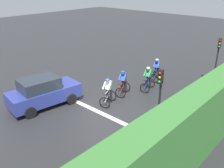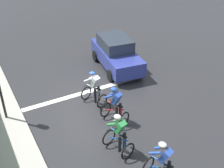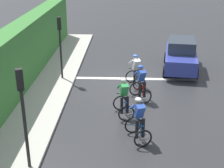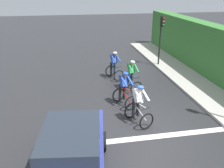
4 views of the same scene
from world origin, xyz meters
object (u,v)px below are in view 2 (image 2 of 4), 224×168
object	(u,v)px
cyclist_second	(119,135)
cyclist_fourth	(94,89)
cyclist_lead	(163,164)
car_navy	(116,53)
cyclist_mid	(115,106)

from	to	relation	value
cyclist_second	cyclist_fourth	size ratio (longest dim) A/B	1.00
cyclist_lead	car_navy	world-z (taller)	car_navy
cyclist_lead	cyclist_mid	xyz separation A→B (m)	(-0.22, -3.53, 0.00)
cyclist_lead	cyclist_fourth	size ratio (longest dim) A/B	1.00
cyclist_fourth	car_navy	bearing A→B (deg)	-134.81
cyclist_lead	car_navy	xyz separation A→B (m)	(-2.67, -7.82, 0.08)
cyclist_lead	cyclist_mid	bearing A→B (deg)	-93.57
cyclist_lead	cyclist_second	size ratio (longest dim) A/B	1.00
cyclist_fourth	car_navy	size ratio (longest dim) A/B	0.39
car_navy	cyclist_second	bearing A→B (deg)	61.52
cyclist_second	cyclist_mid	world-z (taller)	same
cyclist_mid	cyclist_lead	bearing A→B (deg)	86.43
cyclist_lead	cyclist_second	xyz separation A→B (m)	(0.55, -1.89, 0.00)
cyclist_second	cyclist_fourth	world-z (taller)	same
cyclist_second	cyclist_mid	distance (m)	1.81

